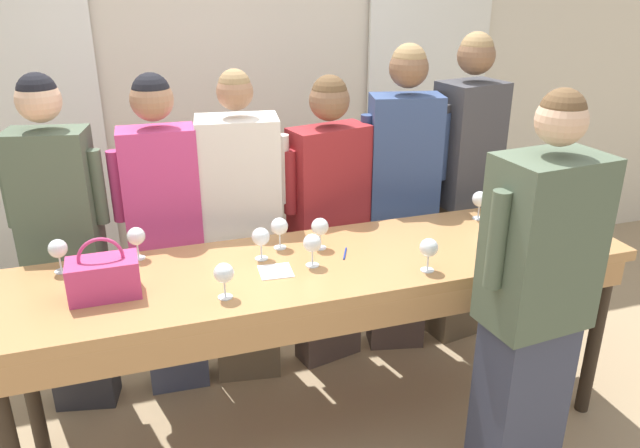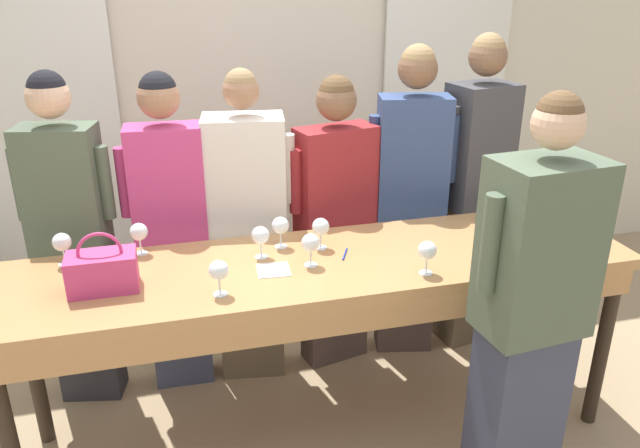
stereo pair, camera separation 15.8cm
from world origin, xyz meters
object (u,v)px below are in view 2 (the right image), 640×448
wine_glass_front_mid (260,236)px  guest_beige_cap (474,192)px  guest_navy_coat (410,200)px  guest_olive_jacket (72,240)px  host_pouring (529,319)px  guest_pink_top (172,231)px  wine_glass_center_mid (280,226)px  guest_striped_shirt (335,221)px  handbag (102,271)px  wine_glass_front_left (427,251)px  wine_glass_back_right (311,244)px  guest_cream_sweater (248,231)px  wine_bottle (557,195)px  wine_glass_front_right (139,232)px  tasting_bar (325,281)px  wine_glass_back_left (321,227)px  wine_glass_center_left (487,203)px  wine_glass_back_mid (62,243)px  wine_glass_center_right (219,271)px

wine_glass_front_mid → guest_beige_cap: (1.35, 0.52, -0.09)m
wine_glass_front_mid → guest_navy_coat: bearing=28.8°
guest_olive_jacket → host_pouring: 2.21m
guest_pink_top → guest_navy_coat: size_ratio=0.95×
wine_glass_center_mid → host_pouring: bearing=-44.8°
guest_striped_shirt → host_pouring: size_ratio=0.93×
handbag → wine_glass_front_left: 1.36m
wine_glass_front_mid → wine_glass_back_right: same height
guest_cream_sweater → handbag: bearing=-136.4°
guest_olive_jacket → handbag: bearing=-73.2°
wine_bottle → wine_glass_front_mid: (-1.61, -0.11, -0.01)m
wine_bottle → guest_cream_sweater: size_ratio=0.19×
wine_glass_front_right → guest_olive_jacket: bearing=135.4°
guest_cream_sweater → host_pouring: (0.93, -1.25, 0.04)m
wine_glass_front_left → wine_glass_center_mid: bearing=142.0°
tasting_bar → wine_glass_back_left: 0.26m
guest_cream_sweater → host_pouring: size_ratio=0.96×
wine_glass_back_right → guest_beige_cap: bearing=29.8°
wine_glass_center_mid → guest_beige_cap: (1.24, 0.43, -0.09)m
wine_glass_back_right → guest_cream_sweater: size_ratio=0.09×
wine_glass_front_mid → wine_glass_center_left: size_ratio=1.00×
wine_glass_back_mid → wine_glass_front_mid: bearing=-9.8°
guest_striped_shirt → host_pouring: bearing=-70.9°
wine_glass_center_mid → host_pouring: (0.83, -0.82, -0.15)m
host_pouring → wine_glass_front_left: bearing=125.1°
wine_glass_back_right → wine_glass_center_mid: bearing=111.3°
guest_navy_coat → wine_glass_front_left: bearing=-108.1°
wine_glass_front_mid → guest_pink_top: guest_pink_top is taller
wine_glass_center_left → guest_navy_coat: 0.49m
guest_olive_jacket → host_pouring: (1.82, -1.25, -0.01)m
wine_glass_front_left → wine_glass_back_left: (-0.38, 0.37, 0.00)m
tasting_bar → wine_glass_back_left: size_ratio=18.87×
wine_glass_front_mid → wine_glass_back_left: size_ratio=1.00×
handbag → wine_glass_back_right: handbag is taller
wine_glass_center_mid → wine_glass_center_left: bearing=1.5°
wine_glass_center_right → guest_navy_coat: bearing=35.2°
guest_cream_sweater → guest_beige_cap: 1.34m
wine_glass_front_right → wine_glass_center_left: 1.74m
guest_beige_cap → wine_glass_center_right: bearing=-152.3°
guest_beige_cap → wine_bottle: bearing=-57.8°
wine_glass_front_right → wine_glass_back_right: (0.74, -0.32, -0.00)m
wine_glass_back_left → host_pouring: bearing=-49.5°
wine_glass_front_left → guest_navy_coat: bearing=71.9°
wine_glass_front_left → wine_glass_back_right: bearing=156.3°
wine_glass_back_mid → wine_glass_back_left: bearing=-6.0°
guest_cream_sweater → wine_glass_front_left: bearing=-52.9°
guest_striped_shirt → guest_navy_coat: (0.44, 0.00, 0.08)m
tasting_bar → guest_striped_shirt: guest_striped_shirt is taller
wine_glass_back_mid → guest_cream_sweater: bearing=23.0°
wine_glass_front_right → guest_beige_cap: bearing=10.2°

